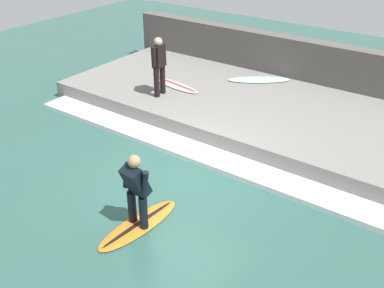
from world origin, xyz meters
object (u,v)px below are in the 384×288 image
at_px(surfboard_waiting_near, 176,85).
at_px(surfboard_spare, 259,80).
at_px(surfboard_riding, 139,225).
at_px(surfer_waiting_near, 159,63).
at_px(surfer_riding, 136,187).

distance_m(surfboard_waiting_near, surfboard_spare, 2.57).
relative_size(surfboard_riding, surfer_waiting_near, 1.19).
xyz_separation_m(surfer_riding, surfboard_spare, (6.87, 1.17, -0.35)).
bearing_deg(surfer_riding, surfboard_riding, -165.96).
distance_m(surfboard_riding, surfer_waiting_near, 5.34).
xyz_separation_m(surfboard_waiting_near, surfboard_spare, (1.84, -1.79, -0.00)).
bearing_deg(surfboard_spare, surfboard_waiting_near, 135.83).
relative_size(surfboard_riding, surfer_riding, 1.32).
bearing_deg(surfer_waiting_near, surfboard_waiting_near, 2.46).
xyz_separation_m(surfer_riding, surfer_waiting_near, (4.25, 2.92, 0.54)).
bearing_deg(surfboard_riding, surfer_waiting_near, 34.50).
relative_size(surfer_riding, surfer_waiting_near, 0.90).
bearing_deg(surfboard_waiting_near, surfboard_riding, -149.54).
height_order(surfboard_waiting_near, surfboard_spare, surfboard_waiting_near).
bearing_deg(surfboard_spare, surfboard_riding, -170.35).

